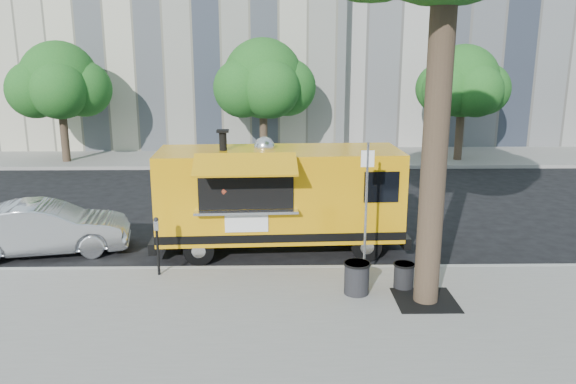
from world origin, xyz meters
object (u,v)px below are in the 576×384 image
Objects in this scene: far_tree_a at (59,81)px; food_truck at (278,196)px; sign_post at (366,203)px; sedan at (46,228)px; far_tree_b at (263,79)px; trash_bin_right at (357,277)px; far_tree_c at (463,81)px; parking_meter at (157,239)px; trash_bin_left at (404,275)px.

far_tree_a is 0.83× the size of food_truck.
sign_post reaches higher than sedan.
far_tree_a is 0.97× the size of far_tree_b.
food_truck is 3.52m from trash_bin_right.
far_tree_c is at bearing 0.32° from far_tree_a.
sign_post is 8.10m from sedan.
food_truck is (9.67, -11.73, -2.31)m from far_tree_a.
far_tree_c is at bearing 52.24° from food_truck.
parking_meter is 2.49× the size of trash_bin_left.
far_tree_a reaches higher than sign_post.
sign_post is (11.55, -13.85, -1.93)m from far_tree_a.
far_tree_a is 15.59m from parking_meter.
parking_meter is 5.38m from trash_bin_left.
far_tree_b is 12.38m from food_truck.
sedan is (-7.75, 2.03, -1.18)m from sign_post.
trash_bin_right is at bearing -81.48° from far_tree_b.
far_tree_b reaches higher than parking_meter.
far_tree_a reaches higher than parking_meter.
parking_meter is at bearing 165.88° from trash_bin_right.
parking_meter is at bearing -128.66° from far_tree_c.
far_tree_b is at bearing 100.15° from sign_post.
food_truck reaches higher than sedan.
far_tree_b is at bearing 102.51° from trash_bin_left.
trash_bin_left is (-5.70, -14.55, -3.28)m from far_tree_c.
parking_meter reaches higher than sedan.
trash_bin_right is at bearing -52.58° from far_tree_a.
sedan is at bearing 158.77° from trash_bin_right.
sedan is (3.80, -11.82, -3.11)m from far_tree_a.
trash_bin_left is (2.62, -2.72, -1.03)m from food_truck.
parking_meter is at bearing -131.26° from sedan.
sign_post is at bearing -79.85° from far_tree_b.
food_truck is at bearing 133.93° from trash_bin_left.
far_tree_c is 3.90× the size of parking_meter.
parking_meter is 0.21× the size of food_truck.
sedan is at bearing 165.34° from sign_post.
sedan is (-3.20, 1.83, -0.32)m from parking_meter.
far_tree_b reaches higher than sedan.
far_tree_a is 1.33× the size of sedan.
food_truck is at bearing -50.49° from far_tree_a.
trash_bin_left is at bearing -8.63° from parking_meter.
trash_bin_right is (11.27, -14.72, -3.27)m from far_tree_a.
far_tree_b is 10.26× the size of trash_bin_left.
trash_bin_left is at bearing -48.68° from food_truck.
far_tree_a is at bearing 126.89° from food_truck.
food_truck is (-8.33, -11.83, -2.25)m from far_tree_c.
sedan is at bearing 150.26° from parking_meter.
trash_bin_right is at bearing -122.75° from sedan.
trash_bin_left is at bearing -111.40° from far_tree_c.
parking_meter is 3.33m from food_truck.
parking_meter is at bearing -146.93° from food_truck.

